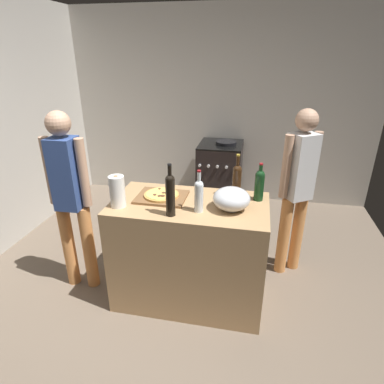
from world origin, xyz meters
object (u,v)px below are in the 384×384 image
(wine_bottle_green, at_px, (237,180))
(person_in_red, at_px, (298,185))
(pizza, at_px, (162,195))
(wine_bottle_amber, at_px, (259,184))
(wine_bottle_clear, at_px, (199,194))
(mixing_bowl, at_px, (232,199))
(paper_towel_roll, at_px, (117,191))
(wine_bottle_dark, at_px, (170,193))
(stove, at_px, (220,175))
(person_in_stripes, at_px, (70,194))

(wine_bottle_green, xyz_separation_m, person_in_red, (0.53, 0.40, -0.16))
(pizza, bearing_deg, wine_bottle_amber, 9.19)
(wine_bottle_clear, distance_m, wine_bottle_amber, 0.52)
(mixing_bowl, distance_m, paper_towel_roll, 0.87)
(wine_bottle_dark, distance_m, person_in_red, 1.28)
(paper_towel_roll, distance_m, person_in_red, 1.60)
(wine_bottle_amber, xyz_separation_m, wine_bottle_dark, (-0.62, -0.40, 0.04))
(wine_bottle_clear, xyz_separation_m, person_in_red, (0.78, 0.71, -0.15))
(stove, xyz_separation_m, person_in_stripes, (-1.04, -1.94, 0.47))
(wine_bottle_dark, height_order, person_in_stripes, person_in_stripes)
(mixing_bowl, height_order, wine_bottle_dark, wine_bottle_dark)
(wine_bottle_amber, bearing_deg, stove, 106.22)
(person_in_stripes, bearing_deg, pizza, 5.54)
(pizza, relative_size, stove, 0.30)
(paper_towel_roll, xyz_separation_m, person_in_red, (1.40, 0.75, -0.13))
(mixing_bowl, relative_size, person_in_stripes, 0.17)
(person_in_stripes, bearing_deg, paper_towel_roll, -14.91)
(paper_towel_roll, distance_m, wine_bottle_dark, 0.44)
(wine_bottle_clear, xyz_separation_m, wine_bottle_dark, (-0.19, -0.10, 0.04))
(pizza, xyz_separation_m, stove, (0.26, 1.87, -0.50))
(wine_bottle_clear, relative_size, stove, 0.35)
(wine_bottle_clear, relative_size, person_in_stripes, 0.20)
(stove, distance_m, person_in_stripes, 2.26)
(pizza, height_order, stove, pizza)
(mixing_bowl, bearing_deg, wine_bottle_clear, -160.31)
(wine_bottle_amber, bearing_deg, paper_towel_roll, -162.52)
(wine_bottle_amber, bearing_deg, mixing_bowl, -133.20)
(paper_towel_roll, bearing_deg, person_in_stripes, 165.09)
(mixing_bowl, relative_size, wine_bottle_green, 0.77)
(wine_bottle_clear, distance_m, person_in_stripes, 1.13)
(wine_bottle_amber, relative_size, stove, 0.33)
(stove, bearing_deg, mixing_bowl, -81.03)
(paper_towel_roll, height_order, wine_bottle_amber, wine_bottle_amber)
(wine_bottle_amber, bearing_deg, pizza, -170.81)
(person_in_stripes, bearing_deg, wine_bottle_dark, -11.84)
(pizza, distance_m, stove, 1.95)
(wine_bottle_green, distance_m, stove, 1.86)
(mixing_bowl, distance_m, person_in_stripes, 1.36)
(pizza, height_order, person_in_stripes, person_in_stripes)
(paper_towel_roll, height_order, wine_bottle_clear, wine_bottle_clear)
(paper_towel_roll, distance_m, stove, 2.23)
(person_in_red, bearing_deg, wine_bottle_amber, -129.94)
(pizza, xyz_separation_m, wine_bottle_green, (0.59, 0.14, 0.12))
(mixing_bowl, xyz_separation_m, person_in_red, (0.55, 0.63, -0.10))
(wine_bottle_dark, relative_size, person_in_red, 0.25)
(wine_bottle_clear, height_order, person_in_red, person_in_red)
(pizza, height_order, paper_towel_roll, paper_towel_roll)
(pizza, height_order, wine_bottle_amber, wine_bottle_amber)
(wine_bottle_green, bearing_deg, stove, 100.74)
(wine_bottle_green, bearing_deg, mixing_bowl, -94.66)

